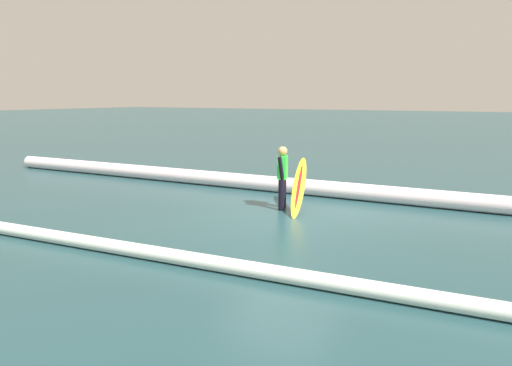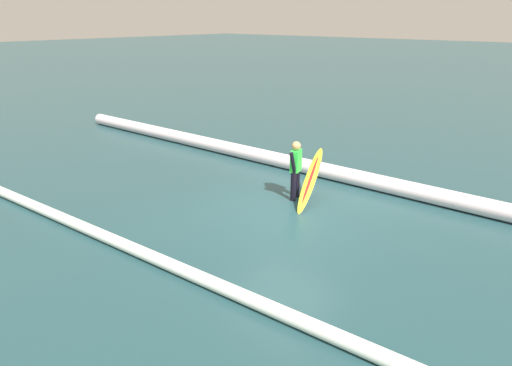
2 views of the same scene
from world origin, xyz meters
name	(u,v)px [view 1 (image 1 of 2)]	position (x,y,z in m)	size (l,w,h in m)	color
ground_plane	(279,218)	(0.00, 0.00, 0.00)	(169.52, 169.52, 0.00)	#22444A
surfer	(282,174)	(0.36, -0.84, 0.82)	(0.29, 0.63, 1.47)	black
surfboard	(299,186)	(-0.01, -0.96, 0.56)	(0.82, 1.80, 1.14)	yellow
wave_crest_foreground	(277,184)	(1.43, -2.62, 0.21)	(0.42, 0.42, 20.34)	white
wave_crest_midground	(317,280)	(-2.23, 3.23, 0.12)	(0.23, 0.23, 23.11)	white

